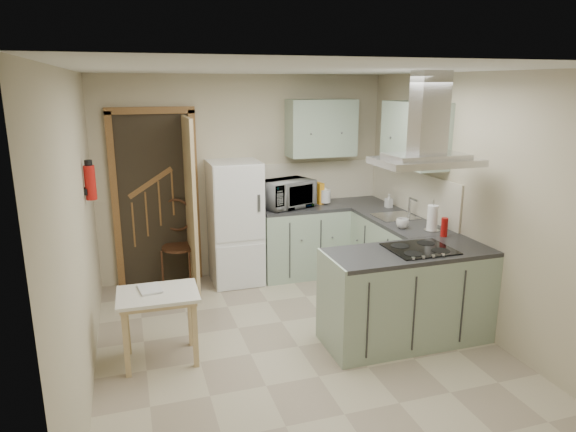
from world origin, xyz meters
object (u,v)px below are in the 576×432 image
object	(u,v)px
fridge	(235,223)
peninsula	(407,296)
extractor_hood	(426,162)
bentwood_chair	(179,247)
microwave	(287,194)
drop_leaf_table	(160,327)

from	to	relation	value
fridge	peninsula	distance (m)	2.35
fridge	extractor_hood	world-z (taller)	extractor_hood
bentwood_chair	microwave	xyz separation A→B (m)	(1.33, -0.12, 0.60)
peninsula	fridge	bearing A→B (deg)	121.74
peninsula	extractor_hood	bearing A→B (deg)	0.00
bentwood_chair	microwave	size ratio (longest dim) A/B	1.53
fridge	bentwood_chair	size ratio (longest dim) A/B	1.59
extractor_hood	bentwood_chair	size ratio (longest dim) A/B	0.95
peninsula	bentwood_chair	world-z (taller)	bentwood_chair
extractor_hood	fridge	bearing A→B (deg)	123.79
drop_leaf_table	microwave	size ratio (longest dim) A/B	1.12
extractor_hood	microwave	world-z (taller)	extractor_hood
extractor_hood	drop_leaf_table	size ratio (longest dim) A/B	1.31
bentwood_chair	microwave	bearing A→B (deg)	18.17
peninsula	microwave	xyz separation A→B (m)	(-0.57, 1.97, 0.62)
fridge	bentwood_chair	xyz separation A→B (m)	(-0.67, 0.10, -0.28)
fridge	peninsula	bearing A→B (deg)	-58.26
drop_leaf_table	bentwood_chair	bearing A→B (deg)	79.57
peninsula	microwave	distance (m)	2.14
fridge	peninsula	world-z (taller)	fridge
drop_leaf_table	microwave	xyz separation A→B (m)	(1.69, 1.64, 0.75)
fridge	drop_leaf_table	world-z (taller)	fridge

